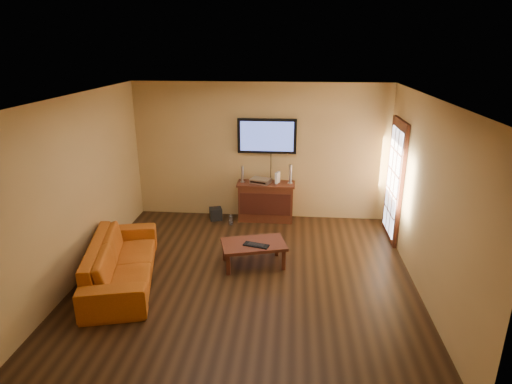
# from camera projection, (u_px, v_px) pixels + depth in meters

# --- Properties ---
(ground_plane) EXTENTS (5.00, 5.00, 0.00)m
(ground_plane) POSITION_uv_depth(u_px,v_px,m) (247.00, 277.00, 6.54)
(ground_plane) COLOR black
(ground_plane) RESTS_ON ground
(room_walls) EXTENTS (5.00, 5.00, 5.00)m
(room_walls) POSITION_uv_depth(u_px,v_px,m) (251.00, 160.00, 6.57)
(room_walls) COLOR tan
(room_walls) RESTS_ON ground
(french_door) EXTENTS (0.07, 1.02, 2.22)m
(french_door) POSITION_uv_depth(u_px,v_px,m) (394.00, 182.00, 7.59)
(french_door) COLOR #421B0F
(french_door) RESTS_ON ground
(media_console) EXTENTS (1.13, 0.43, 0.78)m
(media_console) POSITION_uv_depth(u_px,v_px,m) (266.00, 201.00, 8.54)
(media_console) COLOR #421B0F
(media_console) RESTS_ON ground
(television) EXTENTS (1.15, 0.08, 0.68)m
(television) POSITION_uv_depth(u_px,v_px,m) (267.00, 136.00, 8.28)
(television) COLOR black
(television) RESTS_ON ground
(coffee_table) EXTENTS (1.12, 0.84, 0.38)m
(coffee_table) POSITION_uv_depth(u_px,v_px,m) (254.00, 246.00, 6.79)
(coffee_table) COLOR #421B0F
(coffee_table) RESTS_ON ground
(sofa) EXTENTS (1.16, 2.30, 0.86)m
(sofa) POSITION_uv_depth(u_px,v_px,m) (121.00, 254.00, 6.31)
(sofa) COLOR #A94F12
(sofa) RESTS_ON ground
(speaker_left) EXTENTS (0.09, 0.09, 0.33)m
(speaker_left) POSITION_uv_depth(u_px,v_px,m) (242.00, 175.00, 8.42)
(speaker_left) COLOR silver
(speaker_left) RESTS_ON media_console
(speaker_right) EXTENTS (0.10, 0.10, 0.37)m
(speaker_right) POSITION_uv_depth(u_px,v_px,m) (290.00, 175.00, 8.34)
(speaker_right) COLOR silver
(speaker_right) RESTS_ON media_console
(av_receiver) EXTENTS (0.45, 0.38, 0.09)m
(av_receiver) POSITION_uv_depth(u_px,v_px,m) (261.00, 181.00, 8.41)
(av_receiver) COLOR silver
(av_receiver) RESTS_ON media_console
(game_console) EXTENTS (0.10, 0.17, 0.22)m
(game_console) POSITION_uv_depth(u_px,v_px,m) (278.00, 178.00, 8.38)
(game_console) COLOR white
(game_console) RESTS_ON media_console
(subwoofer) EXTENTS (0.30, 0.30, 0.24)m
(subwoofer) POSITION_uv_depth(u_px,v_px,m) (216.00, 214.00, 8.64)
(subwoofer) COLOR black
(subwoofer) RESTS_ON ground
(bottle) EXTENTS (0.07, 0.07, 0.22)m
(bottle) POSITION_uv_depth(u_px,v_px,m) (231.00, 220.00, 8.37)
(bottle) COLOR white
(bottle) RESTS_ON ground
(keyboard) EXTENTS (0.42, 0.25, 0.02)m
(keyboard) POSITION_uv_depth(u_px,v_px,m) (256.00, 245.00, 6.68)
(keyboard) COLOR black
(keyboard) RESTS_ON coffee_table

